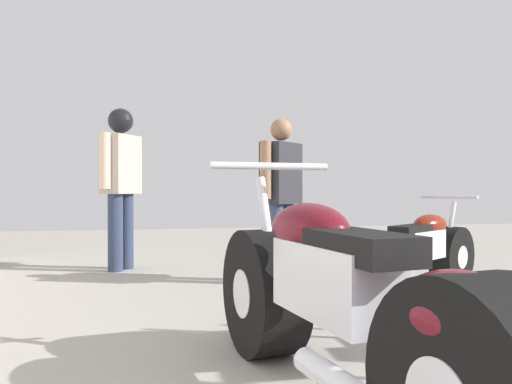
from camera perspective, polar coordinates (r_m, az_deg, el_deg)
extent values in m
plane|color=#9E998E|center=(3.78, 1.81, -13.65)|extent=(16.25, 16.25, 0.00)
cylinder|color=black|center=(2.94, 0.95, -10.86)|extent=(0.38, 0.73, 0.69)
cylinder|color=silver|center=(2.94, 0.95, -10.86)|extent=(0.32, 0.31, 0.26)
cube|color=silver|center=(2.21, 8.62, -9.55)|extent=(0.37, 0.73, 0.30)
ellipsoid|color=#5B0F19|center=(2.39, 5.81, -4.05)|extent=(0.37, 0.60, 0.24)
cube|color=black|center=(2.02, 11.35, -5.83)|extent=(0.32, 0.55, 0.11)
ellipsoid|color=#5B0F19|center=(1.62, 21.74, -12.52)|extent=(0.36, 0.52, 0.26)
cylinder|color=silver|center=(2.85, 1.27, -4.61)|extent=(0.10, 0.28, 0.63)
cylinder|color=silver|center=(2.80, 1.61, 2.84)|extent=(0.67, 0.15, 0.04)
cylinder|color=black|center=(5.26, 20.57, -6.58)|extent=(0.58, 0.48, 0.56)
cylinder|color=silver|center=(5.26, 20.57, -6.58)|extent=(0.30, 0.30, 0.21)
cylinder|color=black|center=(4.15, 13.42, -8.48)|extent=(0.58, 0.48, 0.56)
cylinder|color=silver|center=(4.15, 13.42, -8.48)|extent=(0.30, 0.30, 0.21)
cube|color=silver|center=(4.67, 17.43, -5.53)|extent=(0.58, 0.49, 0.24)
ellipsoid|color=maroon|center=(4.83, 18.47, -3.46)|extent=(0.50, 0.44, 0.19)
cube|color=black|center=(4.52, 16.54, -4.06)|extent=(0.45, 0.39, 0.09)
ellipsoid|color=maroon|center=(4.16, 13.74, -6.02)|extent=(0.44, 0.40, 0.21)
cylinder|color=silver|center=(5.20, 20.43, -3.76)|extent=(0.21, 0.16, 0.51)
cylinder|color=silver|center=(5.16, 20.28, -0.50)|extent=(0.33, 0.46, 0.03)
cylinder|color=silver|center=(4.54, 14.52, -8.77)|extent=(0.44, 0.33, 0.08)
cylinder|color=#384766|center=(5.01, 2.16, -5.69)|extent=(0.21, 0.21, 0.77)
cylinder|color=#384766|center=(5.17, 3.33, -5.50)|extent=(0.21, 0.21, 0.77)
cube|color=#2D2D33|center=(5.06, 2.76, 2.06)|extent=(0.47, 0.46, 0.59)
cylinder|color=#9E7051|center=(4.84, 1.06, 2.42)|extent=(0.15, 0.15, 0.54)
cylinder|color=#9E7051|center=(5.28, 4.32, 2.26)|extent=(0.15, 0.15, 0.54)
sphere|color=#9E7051|center=(5.09, 2.76, 6.81)|extent=(0.21, 0.21, 0.21)
cylinder|color=#2D3851|center=(6.13, -13.99, -4.16)|extent=(0.22, 0.22, 0.85)
cylinder|color=#2D3851|center=(5.95, -15.10, -4.30)|extent=(0.22, 0.22, 0.85)
cube|color=#B2A899|center=(6.03, -14.56, 2.93)|extent=(0.46, 0.54, 0.65)
cylinder|color=beige|center=(6.27, -13.07, 3.09)|extent=(0.16, 0.16, 0.60)
cylinder|color=beige|center=(5.78, -16.17, 3.30)|extent=(0.16, 0.16, 0.60)
sphere|color=black|center=(6.06, -14.57, 7.36)|extent=(0.24, 0.24, 0.24)
sphere|color=black|center=(6.07, -14.57, 7.52)|extent=(0.28, 0.28, 0.28)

